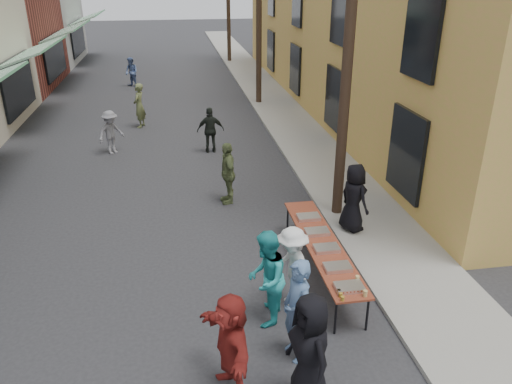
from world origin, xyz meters
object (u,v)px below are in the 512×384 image
object	(u,v)px
utility_pole_near	(349,37)
serving_table	(322,244)
guest_front_c	(266,279)
guest_front_a	(310,352)
catering_tray_sausage	(349,287)
utility_pole_mid	(259,4)
server	(354,198)

from	to	relation	value
utility_pole_near	serving_table	xyz separation A→B (m)	(-1.19, -2.61, -3.79)
serving_table	guest_front_c	distance (m)	1.94
utility_pole_near	guest_front_a	xyz separation A→B (m)	(-2.35, -5.87, -3.57)
catering_tray_sausage	guest_front_c	bearing A→B (deg)	166.74
guest_front_a	guest_front_c	xyz separation A→B (m)	(-0.26, 1.95, -0.03)
utility_pole_mid	guest_front_c	size ratio (longest dim) A/B	4.98
catering_tray_sausage	guest_front_c	distance (m)	1.46
utility_pole_mid	catering_tray_sausage	distance (m)	16.72
utility_pole_near	guest_front_c	size ratio (longest dim) A/B	4.98
utility_pole_near	catering_tray_sausage	distance (m)	5.77
catering_tray_sausage	server	world-z (taller)	server
utility_pole_mid	guest_front_a	world-z (taller)	utility_pole_mid
utility_pole_mid	guest_front_c	world-z (taller)	utility_pole_mid
server	guest_front_c	bearing A→B (deg)	115.13
server	utility_pole_near	bearing A→B (deg)	-19.77
utility_pole_near	serving_table	size ratio (longest dim) A/B	2.25
serving_table	server	xyz separation A→B (m)	(1.24, 1.61, 0.23)
utility_pole_near	guest_front_a	distance (m)	7.26
catering_tray_sausage	guest_front_a	xyz separation A→B (m)	(-1.15, -1.61, 0.14)
catering_tray_sausage	guest_front_c	xyz separation A→B (m)	(-1.42, 0.33, 0.11)
server	utility_pole_mid	bearing A→B (deg)	-22.42
guest_front_c	server	world-z (taller)	guest_front_c
utility_pole_mid	serving_table	size ratio (longest dim) A/B	2.25
utility_pole_mid	catering_tray_sausage	world-z (taller)	utility_pole_mid
guest_front_c	server	size ratio (longest dim) A/B	1.08
guest_front_a	utility_pole_near	bearing A→B (deg)	143.67
serving_table	guest_front_a	bearing A→B (deg)	-109.49
catering_tray_sausage	server	bearing A→B (deg)	69.18
catering_tray_sausage	server	distance (m)	3.50
utility_pole_near	utility_pole_mid	distance (m)	12.00
guest_front_a	server	world-z (taller)	guest_front_a
utility_pole_near	server	bearing A→B (deg)	-87.12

